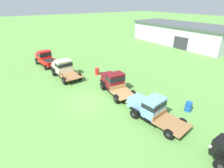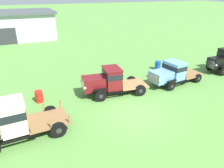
{
  "view_description": "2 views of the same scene",
  "coord_description": "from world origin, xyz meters",
  "px_view_note": "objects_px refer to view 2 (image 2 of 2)",
  "views": [
    {
      "loc": [
        13.41,
        -6.19,
        8.97
      ],
      "look_at": [
        -0.41,
        3.05,
        1.0
      ],
      "focal_mm": 28.0,
      "sensor_mm": 36.0,
      "label": 1
    },
    {
      "loc": [
        -6.41,
        -10.98,
        7.66
      ],
      "look_at": [
        -0.41,
        3.05,
        1.0
      ],
      "focal_mm": 35.0,
      "sensor_mm": 36.0,
      "label": 2
    }
  ],
  "objects_px": {
    "vintage_truck_midrow_center": "(108,81)",
    "oil_drum_beside_row": "(39,96)",
    "vintage_truck_back_of_row": "(224,60)",
    "vintage_truck_second_in_line": "(9,120)",
    "vintage_truck_far_side": "(172,73)",
    "oil_drum_near_fence": "(158,65)"
  },
  "relations": [
    {
      "from": "vintage_truck_second_in_line",
      "to": "oil_drum_near_fence",
      "type": "xyz_separation_m",
      "value": [
        13.9,
        6.4,
        -0.73
      ]
    },
    {
      "from": "vintage_truck_far_side",
      "to": "oil_drum_beside_row",
      "type": "relative_size",
      "value": 6.15
    },
    {
      "from": "oil_drum_beside_row",
      "to": "vintage_truck_far_side",
      "type": "bearing_deg",
      "value": -5.68
    },
    {
      "from": "vintage_truck_midrow_center",
      "to": "vintage_truck_far_side",
      "type": "height_order",
      "value": "vintage_truck_midrow_center"
    },
    {
      "from": "oil_drum_beside_row",
      "to": "oil_drum_near_fence",
      "type": "height_order",
      "value": "oil_drum_near_fence"
    },
    {
      "from": "vintage_truck_second_in_line",
      "to": "oil_drum_beside_row",
      "type": "height_order",
      "value": "vintage_truck_second_in_line"
    },
    {
      "from": "vintage_truck_back_of_row",
      "to": "oil_drum_near_fence",
      "type": "relative_size",
      "value": 5.22
    },
    {
      "from": "vintage_truck_second_in_line",
      "to": "vintage_truck_far_side",
      "type": "xyz_separation_m",
      "value": [
        12.8,
        2.79,
        -0.12
      ]
    },
    {
      "from": "oil_drum_beside_row",
      "to": "vintage_truck_second_in_line",
      "type": "bearing_deg",
      "value": -116.09
    },
    {
      "from": "vintage_truck_midrow_center",
      "to": "oil_drum_near_fence",
      "type": "xyz_separation_m",
      "value": [
        6.85,
        3.35,
        -0.69
      ]
    },
    {
      "from": "vintage_truck_back_of_row",
      "to": "vintage_truck_second_in_line",
      "type": "bearing_deg",
      "value": -170.36
    },
    {
      "from": "vintage_truck_second_in_line",
      "to": "oil_drum_near_fence",
      "type": "relative_size",
      "value": 6.01
    },
    {
      "from": "vintage_truck_second_in_line",
      "to": "vintage_truck_midrow_center",
      "type": "relative_size",
      "value": 1.03
    },
    {
      "from": "vintage_truck_second_in_line",
      "to": "oil_drum_near_fence",
      "type": "bearing_deg",
      "value": 24.74
    },
    {
      "from": "oil_drum_near_fence",
      "to": "vintage_truck_midrow_center",
      "type": "bearing_deg",
      "value": -153.95
    },
    {
      "from": "vintage_truck_second_in_line",
      "to": "vintage_truck_midrow_center",
      "type": "height_order",
      "value": "vintage_truck_second_in_line"
    },
    {
      "from": "vintage_truck_midrow_center",
      "to": "oil_drum_beside_row",
      "type": "relative_size",
      "value": 5.93
    },
    {
      "from": "vintage_truck_second_in_line",
      "to": "vintage_truck_midrow_center",
      "type": "bearing_deg",
      "value": 23.43
    },
    {
      "from": "vintage_truck_second_in_line",
      "to": "vintage_truck_back_of_row",
      "type": "xyz_separation_m",
      "value": [
        19.55,
        3.32,
        -0.01
      ]
    },
    {
      "from": "vintage_truck_second_in_line",
      "to": "vintage_truck_back_of_row",
      "type": "bearing_deg",
      "value": 9.64
    },
    {
      "from": "vintage_truck_midrow_center",
      "to": "vintage_truck_back_of_row",
      "type": "relative_size",
      "value": 1.12
    },
    {
      "from": "vintage_truck_far_side",
      "to": "vintage_truck_back_of_row",
      "type": "relative_size",
      "value": 1.16
    }
  ]
}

